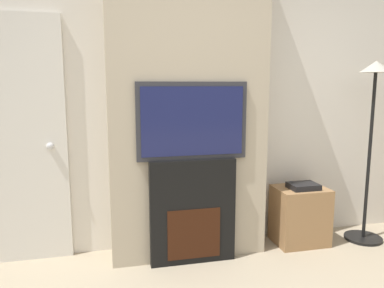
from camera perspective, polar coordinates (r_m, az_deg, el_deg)
name	(u,v)px	position (r m, az deg, el deg)	size (l,w,h in m)	color
wall_back	(182,96)	(3.31, -1.57, 7.39)	(6.00, 0.06, 2.70)	silver
chimney_breast	(187,96)	(3.10, -0.77, 7.28)	(1.29, 0.36, 2.70)	tan
fireplace	(192,211)	(3.10, 0.01, -10.18)	(0.70, 0.15, 0.86)	black
television	(192,121)	(2.93, 0.01, 3.52)	(0.88, 0.07, 0.61)	#2D2D33
floor_lamp	(372,120)	(3.73, 25.75, 3.31)	(0.34, 0.34, 1.65)	black
media_stand	(300,215)	(3.62, 16.12, -10.28)	(0.46, 0.36, 0.57)	#997047
entry_door	(10,142)	(3.29, -25.98, 0.28)	(0.87, 0.09, 1.99)	silver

